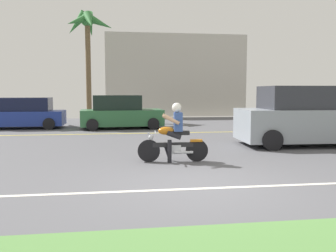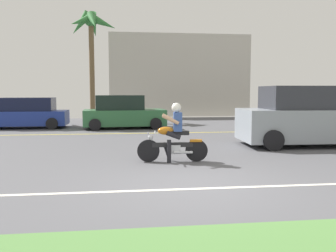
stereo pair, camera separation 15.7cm
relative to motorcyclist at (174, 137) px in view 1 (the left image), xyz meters
name	(u,v)px [view 1 (the left image)]	position (x,y,z in m)	size (l,w,h in m)	color
ground	(174,158)	(0.11, 0.64, -0.66)	(56.00, 30.00, 0.04)	#545459
lane_line_near	(202,188)	(0.11, -2.63, -0.64)	(50.40, 0.12, 0.01)	silver
lane_line_far	(153,133)	(0.11, 6.39, -0.64)	(50.40, 0.12, 0.01)	yellow
motorcyclist	(174,137)	(0.00, 0.00, 0.00)	(1.82, 0.59, 1.52)	black
suv_nearby	(313,117)	(5.12, 2.20, 0.32)	(5.15, 2.34, 1.99)	#8C939E
parked_car_0	(21,114)	(-6.14, 9.38, 0.07)	(4.28, 1.95, 1.51)	navy
parked_car_1	(120,113)	(-1.29, 8.69, 0.11)	(4.07, 2.18, 1.63)	#2D663D
palm_tree_0	(87,30)	(-3.20, 13.70, 4.94)	(3.14, 3.16, 6.81)	brown
building_far	(174,76)	(2.93, 18.64, 2.35)	(10.36, 4.00, 5.98)	#BCB7AD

